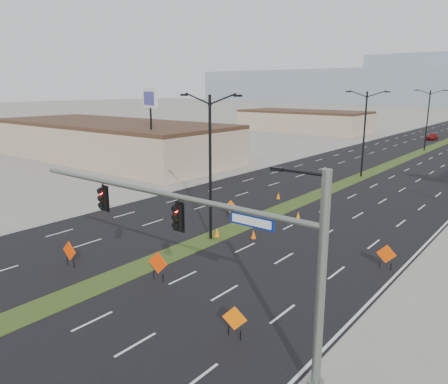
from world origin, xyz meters
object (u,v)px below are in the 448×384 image
Objects in this scene: car_left at (432,137)px; cone_2 at (298,215)px; construction_sign_1 at (69,252)px; cone_3 at (278,196)px; cone_1 at (217,233)px; streetlight_1 at (364,131)px; construction_sign_0 at (105,202)px; pole_sign_west at (150,104)px; construction_sign_3 at (158,264)px; streetlight_2 at (428,118)px; cone_0 at (254,234)px; signal_mast at (213,236)px; construction_sign_4 at (235,320)px; streetlight_0 at (210,163)px; construction_sign_5 at (386,255)px; construction_sign_2 at (231,208)px.

car_left is 6.83× the size of cone_2.
construction_sign_1 is 21.73m from cone_3.
streetlight_1 is at bearing 90.25° from cone_1.
car_left is 2.43× the size of construction_sign_0.
construction_sign_1 reaches higher than construction_sign_0.
car_left is at bearing 90.10° from pole_sign_west.
construction_sign_3 is (2.15, -35.08, -4.42)m from streetlight_1.
streetlight_2 is 54.39m from cone_0.
construction_sign_3 is at bearing 15.95° from construction_sign_1.
signal_mast is 25.49m from cone_3.
cone_2 is at bearing -82.97° from streetlight_1.
signal_mast is 11.06× the size of construction_sign_4.
streetlight_0 reaches higher than car_left.
cone_1 is (3.53, 9.55, -0.60)m from construction_sign_1.
construction_sign_1 is (-3.41, -65.00, -4.48)m from streetlight_2.
construction_sign_5 is (9.35, 9.42, -0.11)m from construction_sign_3.
pole_sign_west is (-32.33, 11.32, 7.57)m from construction_sign_5.
construction_sign_2 is (9.50, 5.36, -0.06)m from construction_sign_0.
construction_sign_5 is at bearing -77.90° from streetlight_2.
cone_3 is at bearing 13.72° from pole_sign_west.
construction_sign_5 is (11.50, 2.34, -4.53)m from streetlight_0.
streetlight_1 reaches higher than cone_0.
streetlight_1 is at bearing 97.03° from cone_2.
construction_sign_0 reaches higher than construction_sign_2.
construction_sign_1 is 0.94× the size of construction_sign_3.
construction_sign_2 is at bearing -94.96° from streetlight_1.
cone_0 is (2.36, -54.09, -5.10)m from streetlight_2.
construction_sign_2 reaches higher than car_left.
construction_sign_0 is 0.15× the size of pole_sign_west.
streetlight_1 is 0.97× the size of pole_sign_west.
construction_sign_0 is 1.04× the size of construction_sign_5.
streetlight_0 is at bearing -80.22° from cone_3.
signal_mast reaches higher than cone_0.
construction_sign_1 reaches higher than construction_sign_5.
streetlight_1 is 23.60m from construction_sign_2.
cone_0 is at bearing -80.64° from car_left.
cone_2 is (2.44, -47.78, -5.14)m from streetlight_2.
cone_3 is at bearing 112.88° from cone_0.
construction_sign_4 is at bearing -47.42° from cone_1.
signal_mast is 1.63× the size of streetlight_0.
construction_sign_3 is 7.01m from construction_sign_4.
construction_sign_3 is (13.65, -6.65, 0.08)m from construction_sign_0.
car_left reaches higher than cone_3.
streetlight_0 is 10.62m from construction_sign_1.
cone_1 is 1.03× the size of cone_3.
streetlight_0 is 6.27× the size of construction_sign_1.
cone_2 is at bearing -43.97° from cone_3.
streetlight_1 is at bearing 81.88° from cone_3.
construction_sign_2 is 2.25× the size of cone_3.
construction_sign_1 is 2.86× the size of cone_2.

